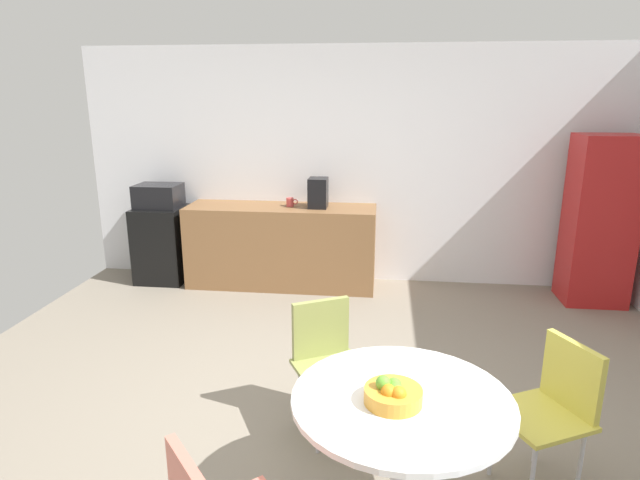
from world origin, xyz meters
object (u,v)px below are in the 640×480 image
Objects in this scene: microwave at (159,196)px; chair_yellow at (556,399)px; locker_cabinet at (600,221)px; round_table at (401,425)px; mini_fridge at (163,244)px; coffee_maker at (318,193)px; fruit_bowl at (393,394)px; chair_olive at (326,351)px; mug_white at (290,202)px.

microwave is 0.58× the size of chair_yellow.
round_table is at bearing -121.97° from locker_cabinet.
coffee_maker is (1.80, 0.00, 0.63)m from mini_fridge.
coffee_maker is at bearing 103.48° from round_table.
fruit_bowl is (2.56, -3.44, -0.21)m from microwave.
mini_fridge is 0.50× the size of locker_cabinet.
chair_yellow is (0.83, 0.43, -0.06)m from round_table.
mini_fridge is 3.36m from chair_olive.
round_table is 3.61m from mug_white.
microwave is 1.49m from mug_white.
fruit_bowl is (-0.88, -0.48, 0.26)m from chair_yellow.
mini_fridge is at bearing -179.17° from mug_white.
locker_cabinet is 3.95m from fruit_bowl.
mug_white is at bearing 0.83° from mini_fridge.
microwave reaches higher than round_table.
round_table is 1.25× the size of chair_olive.
coffee_maker is at bearing 119.04° from chair_yellow.
chair_yellow is at bearing -60.96° from coffee_maker.
chair_yellow is (3.44, -2.96, 0.09)m from mini_fridge.
round_table is at bearing -71.81° from mug_white.
locker_cabinet is 3.13m from chair_yellow.
locker_cabinet reaches higher than chair_yellow.
mug_white is (1.49, 0.02, -0.04)m from microwave.
locker_cabinet reaches higher than mug_white.
locker_cabinet reaches higher than coffee_maker.
coffee_maker is at bearing 98.16° from chair_olive.
coffee_maker is (1.80, 0.00, 0.07)m from microwave.
chair_yellow is 3.12× the size of fruit_bowl.
mug_white is (-1.12, 3.41, 0.36)m from round_table.
locker_cabinet is at bearing -2.00° from coffee_maker.
locker_cabinet is 2.06× the size of chair_yellow.
microwave is 0.58× the size of chair_olive.
microwave is at bearing 178.77° from locker_cabinet.
chair_olive is (2.16, -2.57, 0.09)m from mini_fridge.
chair_olive is (-2.50, -2.47, -0.33)m from locker_cabinet.
coffee_maker is at bearing -4.03° from mug_white.
chair_olive is 6.43× the size of mug_white.
chair_yellow is at bearing 27.25° from round_table.
mini_fridge is 4.31m from fruit_bowl.
fruit_bowl is at bearing -53.32° from microwave.
mini_fridge is 0.56m from microwave.
mini_fridge is 4.68m from locker_cabinet.
round_table is at bearing -152.75° from chair_yellow.
microwave reaches higher than chair_olive.
coffee_maker reaches higher than mug_white.
round_table is 3.23× the size of coffee_maker.
chair_olive is 2.59× the size of coffee_maker.
mini_fridge is 2.67× the size of coffee_maker.
locker_cabinet is at bearing 58.03° from round_table.
mini_fridge is at bearing 130.16° from chair_olive.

